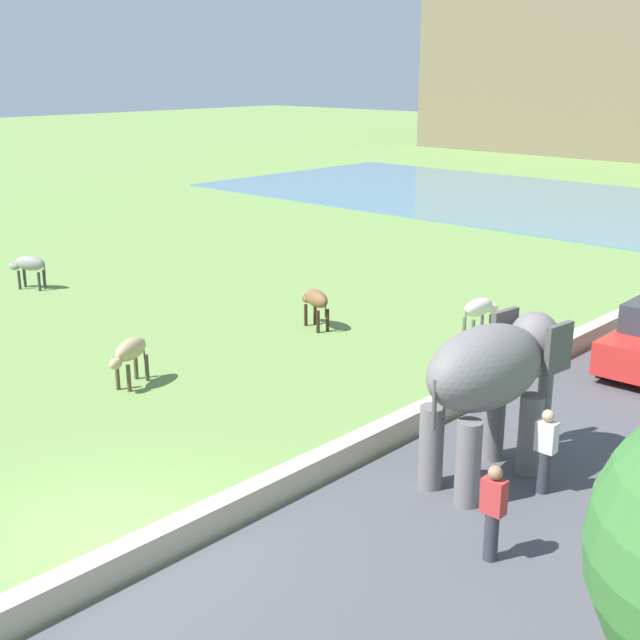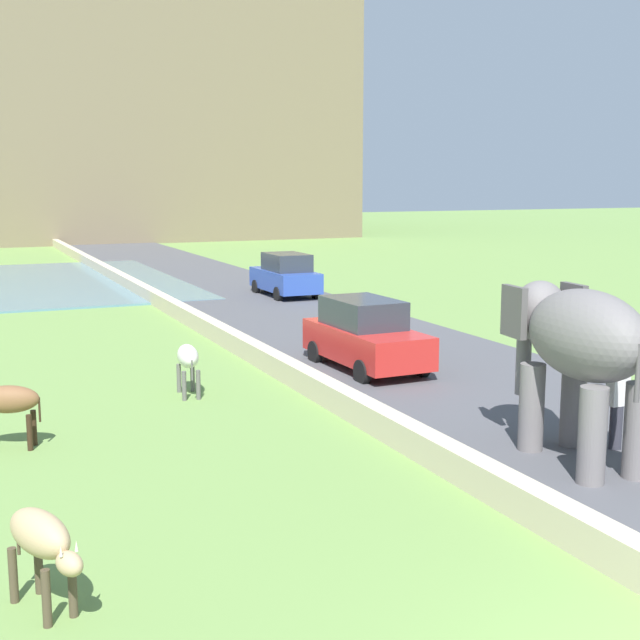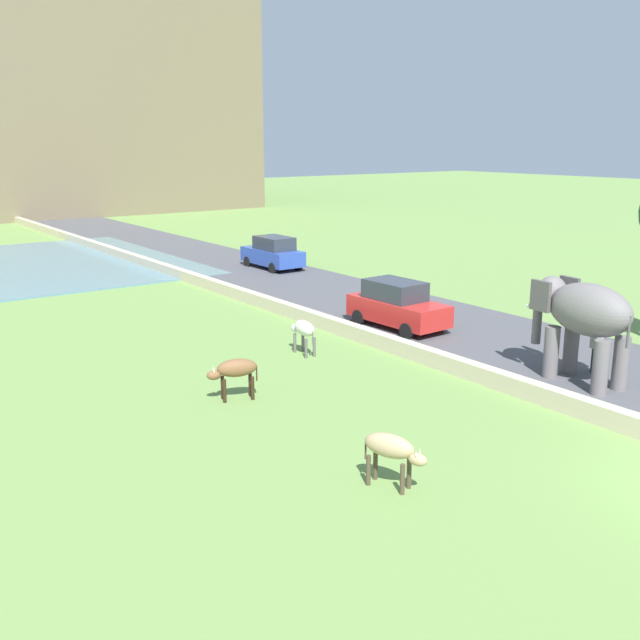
% 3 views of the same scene
% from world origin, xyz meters
% --- Properties ---
extents(road_surface, '(7.00, 120.00, 0.06)m').
position_xyz_m(road_surface, '(5.00, 20.00, 0.03)').
color(road_surface, '#4C4C51').
rests_on(road_surface, ground).
extents(barrier_wall, '(0.40, 110.00, 0.52)m').
position_xyz_m(barrier_wall, '(1.20, 18.00, 0.26)').
color(barrier_wall, beige).
rests_on(barrier_wall, ground).
extents(elephant, '(1.68, 3.54, 2.99)m').
position_xyz_m(elephant, '(3.45, 5.97, 2.04)').
color(elephant, slate).
rests_on(elephant, ground).
extents(person_beside_elephant, '(0.36, 0.22, 1.63)m').
position_xyz_m(person_beside_elephant, '(4.50, 6.11, 0.87)').
color(person_beside_elephant, '#33333D').
rests_on(person_beside_elephant, ground).
extents(car_red, '(1.89, 4.05, 1.80)m').
position_xyz_m(car_red, '(3.42, 13.76, 0.90)').
color(car_red, red).
rests_on(car_red, ground).
extents(car_blue, '(1.80, 4.00, 1.80)m').
position_xyz_m(car_blue, '(6.57, 27.28, 0.90)').
color(car_blue, '#2D4CA8').
rests_on(car_blue, ground).
extents(cow_brown, '(1.42, 0.78, 1.15)m').
position_xyz_m(cow_brown, '(-5.29, 10.63, 0.84)').
color(cow_brown, brown).
rests_on(cow_brown, ground).
extents(cow_white, '(0.55, 1.41, 1.15)m').
position_xyz_m(cow_white, '(-1.33, 13.06, 0.84)').
color(cow_white, silver).
rests_on(cow_white, ground).
extents(cow_tan, '(0.83, 1.41, 1.15)m').
position_xyz_m(cow_tan, '(-5.31, 4.27, 0.84)').
color(cow_tan, tan).
rests_on(cow_tan, ground).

